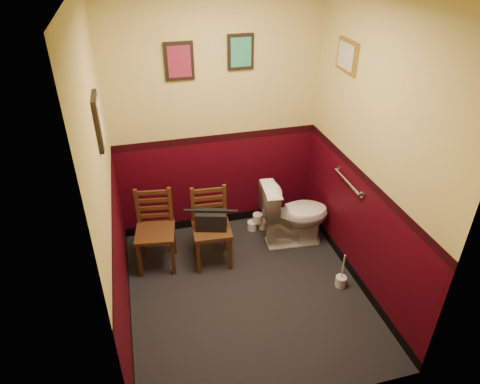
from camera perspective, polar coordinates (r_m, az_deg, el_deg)
The scene contains 16 objects.
floor at distance 4.27m, azimuth 0.87°, elevation -13.24°, with size 2.20×2.40×0.00m, color black.
wall_back at distance 4.51m, azimuth -3.11°, elevation 9.96°, with size 2.20×2.70×0.00m, color #3A040E.
wall_front at distance 2.52m, azimuth 8.51°, elevation -10.00°, with size 2.20×2.70×0.00m, color #3A040E.
wall_left at distance 3.36m, azimuth -17.32°, elevation 0.42°, with size 2.40×2.70×0.00m, color #3A040E.
wall_right at distance 3.87m, azimuth 17.01°, elevation 4.71°, with size 2.40×2.70×0.00m, color #3A040E.
grab_bar at distance 4.22m, azimuth 14.18°, elevation 1.36°, with size 0.05×0.56×0.06m.
framed_print_back_a at distance 4.25m, azimuth -8.12°, elevation 16.87°, with size 0.28×0.04×0.36m.
framed_print_back_b at distance 4.35m, azimuth 0.08°, elevation 18.18°, with size 0.26×0.04×0.34m.
framed_print_left at distance 3.24m, azimuth -18.35°, elevation 8.95°, with size 0.04×0.30×0.38m.
framed_print_right at distance 4.11m, azimuth 14.09°, elevation 17.21°, with size 0.04×0.34×0.28m.
toilet at distance 4.70m, azimuth 7.28°, elevation -2.94°, with size 0.42×0.75×0.73m, color white.
toilet_brush at distance 4.41m, azimuth 13.30°, elevation -11.42°, with size 0.11×0.11×0.39m.
chair_left at distance 4.43m, azimuth -11.22°, elevation -5.01°, with size 0.44×0.44×0.83m.
chair_right at distance 4.40m, azimuth -3.86°, elevation -4.69°, with size 0.41×0.41×0.82m.
handbag at distance 4.30m, azimuth -3.85°, elevation -3.74°, with size 0.34×0.23×0.23m.
tp_stack at distance 5.01m, azimuth 2.34°, elevation -4.09°, with size 0.24×0.12×0.21m.
Camera 1 is at (-0.83, -2.91, 3.01)m, focal length 32.00 mm.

